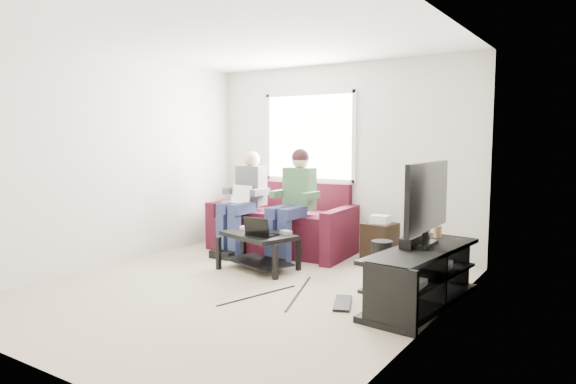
{
  "coord_description": "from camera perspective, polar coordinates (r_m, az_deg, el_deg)",
  "views": [
    {
      "loc": [
        3.31,
        -4.14,
        1.58
      ],
      "look_at": [
        0.21,
        0.6,
        0.99
      ],
      "focal_mm": 32.0,
      "sensor_mm": 36.0,
      "label": 1
    }
  ],
  "objects": [
    {
      "name": "person_right",
      "position": [
        6.67,
        0.63,
        -0.39
      ],
      "size": [
        0.4,
        0.71,
        1.44
      ],
      "color": "navy",
      "rests_on": "sofa"
    },
    {
      "name": "console_white",
      "position": [
        4.71,
        13.08,
        -9.72
      ],
      "size": [
        0.3,
        0.22,
        0.06
      ],
      "primitive_type": "cube",
      "color": "silver",
      "rests_on": "tv_stand"
    },
    {
      "name": "laptop_silver",
      "position": [
        7.0,
        -5.66,
        -0.69
      ],
      "size": [
        0.36,
        0.29,
        0.24
      ],
      "primitive_type": null,
      "rotation": [
        0.0,
        0.0,
        0.24
      ],
      "color": "silver",
      "rests_on": "person_left"
    },
    {
      "name": "soundbar",
      "position": [
        5.14,
        13.82,
        -5.22
      ],
      "size": [
        0.12,
        0.5,
        0.1
      ],
      "primitive_type": "cube",
      "color": "black",
      "rests_on": "tv_stand"
    },
    {
      "name": "laptop_black",
      "position": [
        6.02,
        -2.88,
        -3.71
      ],
      "size": [
        0.39,
        0.32,
        0.24
      ],
      "primitive_type": null,
      "rotation": [
        0.0,
        0.0,
        -0.28
      ],
      "color": "black",
      "rests_on": "coffee_table"
    },
    {
      "name": "controller_b",
      "position": [
        6.37,
        -3.1,
        -4.08
      ],
      "size": [
        0.16,
        0.13,
        0.04
      ],
      "primitive_type": "cube",
      "rotation": [
        0.0,
        0.0,
        -0.32
      ],
      "color": "black",
      "rests_on": "coffee_table"
    },
    {
      "name": "end_table",
      "position": [
        6.5,
        10.16,
        -5.61
      ],
      "size": [
        0.36,
        0.36,
        0.63
      ],
      "color": "black",
      "rests_on": "floor"
    },
    {
      "name": "keyboard_floor",
      "position": [
        5.03,
        6.1,
        -12.19
      ],
      "size": [
        0.32,
        0.48,
        0.03
      ],
      "primitive_type": "cube",
      "rotation": [
        0.0,
        0.0,
        0.4
      ],
      "color": "black",
      "rests_on": "floor"
    },
    {
      "name": "controller_a",
      "position": [
        6.43,
        -4.71,
        -4.0
      ],
      "size": [
        0.16,
        0.13,
        0.04
      ],
      "primitive_type": "cube",
      "rotation": [
        0.0,
        0.0,
        -0.31
      ],
      "color": "silver",
      "rests_on": "coffee_table"
    },
    {
      "name": "tv_stand",
      "position": [
        5.09,
        14.63,
        -9.42
      ],
      "size": [
        0.66,
        1.69,
        0.55
      ],
      "color": "black",
      "rests_on": "floor"
    },
    {
      "name": "window",
      "position": [
        7.42,
        2.35,
        6.14
      ],
      "size": [
        1.48,
        0.04,
        1.28
      ],
      "color": "white",
      "rests_on": "wall_back"
    },
    {
      "name": "drink_cup",
      "position": [
        5.61,
        16.31,
        -4.24
      ],
      "size": [
        0.08,
        0.08,
        0.12
      ],
      "primitive_type": "cylinder",
      "color": "#9A6C42",
      "rests_on": "tv_stand"
    },
    {
      "name": "wall_left",
      "position": [
        6.74,
        -18.86,
        3.29
      ],
      "size": [
        0.0,
        4.5,
        4.5
      ],
      "primitive_type": "plane",
      "rotation": [
        1.57,
        0.0,
        1.57
      ],
      "color": "silver",
      "rests_on": "floor"
    },
    {
      "name": "wall_right",
      "position": [
        4.35,
        15.65,
        2.07
      ],
      "size": [
        0.0,
        4.5,
        4.5
      ],
      "primitive_type": "plane",
      "rotation": [
        1.57,
        0.0,
        -1.57
      ],
      "color": "silver",
      "rests_on": "floor"
    },
    {
      "name": "wall_back",
      "position": [
        7.2,
        5.84,
        3.73
      ],
      "size": [
        4.5,
        0.0,
        4.5
      ],
      "primitive_type": "plane",
      "rotation": [
        1.57,
        0.0,
        0.0
      ],
      "color": "silver",
      "rests_on": "floor"
    },
    {
      "name": "sofa",
      "position": [
        7.25,
        -0.51,
        -3.82
      ],
      "size": [
        2.09,
        1.09,
        0.95
      ],
      "color": "#451121",
      "rests_on": "floor"
    },
    {
      "name": "tv",
      "position": [
        5.04,
        15.2,
        -0.76
      ],
      "size": [
        0.12,
        1.1,
        0.81
      ],
      "color": "black",
      "rests_on": "tv_stand"
    },
    {
      "name": "console_grey",
      "position": [
        5.35,
        15.69,
        -7.78
      ],
      "size": [
        0.34,
        0.26,
        0.08
      ],
      "primitive_type": "cube",
      "color": "gray",
      "rests_on": "tv_stand"
    },
    {
      "name": "subwoofer",
      "position": [
        5.52,
        10.38,
        -7.98
      ],
      "size": [
        0.23,
        0.23,
        0.51
      ],
      "primitive_type": "cylinder",
      "color": "black",
      "rests_on": "floor"
    },
    {
      "name": "ceiling",
      "position": [
        5.4,
        -5.56,
        16.86
      ],
      "size": [
        4.5,
        4.5,
        0.0
      ],
      "primitive_type": "plane",
      "rotation": [
        3.14,
        0.0,
        0.0
      ],
      "color": "white",
      "rests_on": "wall_back"
    },
    {
      "name": "console_black",
      "position": [
        5.03,
        14.47,
        -8.69
      ],
      "size": [
        0.38,
        0.3,
        0.07
      ],
      "primitive_type": "cube",
      "color": "black",
      "rests_on": "tv_stand"
    },
    {
      "name": "controller_c",
      "position": [
        6.12,
        -0.23,
        -4.49
      ],
      "size": [
        0.16,
        0.14,
        0.04
      ],
      "primitive_type": "cube",
      "rotation": [
        0.0,
        0.0,
        -0.42
      ],
      "color": "gray",
      "rests_on": "coffee_table"
    },
    {
      "name": "person_left",
      "position": [
        7.12,
        -4.89,
        -0.5
      ],
      "size": [
        0.4,
        0.7,
        1.4
      ],
      "color": "navy",
      "rests_on": "sofa"
    },
    {
      "name": "wall_front",
      "position": [
        3.82,
        -26.98,
        1.12
      ],
      "size": [
        4.5,
        0.0,
        4.5
      ],
      "primitive_type": "plane",
      "rotation": [
        -1.57,
        0.0,
        0.0
      ],
      "color": "silver",
      "rests_on": "floor"
    },
    {
      "name": "coffee_table",
      "position": [
        6.19,
        -3.33,
        -5.67
      ],
      "size": [
        1.02,
        0.79,
        0.45
      ],
      "color": "black",
      "rests_on": "floor"
    },
    {
      "name": "floor",
      "position": [
        5.53,
        -5.29,
        -10.64
      ],
      "size": [
        4.5,
        4.5,
        0.0
      ],
      "primitive_type": "plane",
      "color": "beige",
      "rests_on": "ground"
    }
  ]
}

